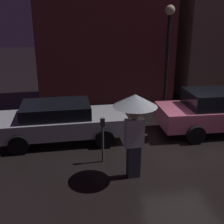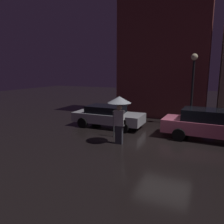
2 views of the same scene
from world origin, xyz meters
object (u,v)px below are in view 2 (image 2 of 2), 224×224
object	(u,v)px
parked_car_silver	(108,116)
parking_meter	(114,121)
street_lamp_near	(193,77)
pedestrian_with_umbrella	(119,107)
parked_car_pink	(211,124)

from	to	relation	value
parked_car_silver	parking_meter	world-z (taller)	parking_meter
street_lamp_near	parking_meter	bearing A→B (deg)	-128.24
parked_car_silver	pedestrian_with_umbrella	world-z (taller)	pedestrian_with_umbrella
parked_car_silver	street_lamp_near	distance (m)	5.60
parked_car_pink	street_lamp_near	world-z (taller)	street_lamp_near
pedestrian_with_umbrella	parking_meter	size ratio (longest dim) A/B	1.67
parked_car_silver	parked_car_pink	world-z (taller)	parked_car_pink
parked_car_pink	parking_meter	world-z (taller)	parked_car_pink
pedestrian_with_umbrella	parking_meter	bearing A→B (deg)	123.10
pedestrian_with_umbrella	parking_meter	world-z (taller)	pedestrian_with_umbrella
parked_car_pink	street_lamp_near	size ratio (longest dim) A/B	1.09
parked_car_pink	parking_meter	distance (m)	4.75
parked_car_pink	parking_meter	bearing A→B (deg)	-159.44
parked_car_pink	pedestrian_with_umbrella	size ratio (longest dim) A/B	2.14
parked_car_silver	parking_meter	distance (m)	2.08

